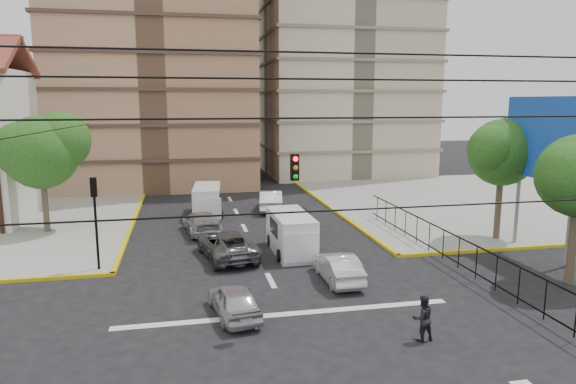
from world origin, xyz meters
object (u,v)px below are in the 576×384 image
object	(u,v)px
traffic_light_nw	(95,208)
van_left_lane	(207,202)
car_silver_front_left	(234,300)
pedestrian_crosswalk	(423,318)
car_white_front_right	(338,267)
van_right_lane	(292,235)

from	to	relation	value
traffic_light_nw	van_left_lane	bearing A→B (deg)	63.35
van_left_lane	car_silver_front_left	size ratio (longest dim) A/B	1.32
pedestrian_crosswalk	van_left_lane	bearing A→B (deg)	-79.78
car_white_front_right	van_right_lane	bearing A→B (deg)	-76.08
car_silver_front_left	van_left_lane	bearing A→B (deg)	-98.03
traffic_light_nw	car_silver_front_left	size ratio (longest dim) A/B	1.21
van_right_lane	pedestrian_crosswalk	size ratio (longest dim) A/B	2.98
van_left_lane	car_white_front_right	bearing A→B (deg)	-65.96
van_right_lane	car_silver_front_left	size ratio (longest dim) A/B	1.31
car_white_front_right	pedestrian_crosswalk	xyz separation A→B (m)	(1.08, -6.17, 0.15)
traffic_light_nw	car_white_front_right	bearing A→B (deg)	-17.86
van_right_lane	car_silver_front_left	distance (m)	8.33
van_left_lane	pedestrian_crosswalk	xyz separation A→B (m)	(6.16, -20.95, -0.22)
van_left_lane	car_white_front_right	world-z (taller)	van_left_lane
van_right_lane	van_left_lane	bearing A→B (deg)	110.04
van_left_lane	pedestrian_crosswalk	bearing A→B (deg)	-68.54
van_left_lane	pedestrian_crosswalk	size ratio (longest dim) A/B	3.00
van_left_lane	van_right_lane	bearing A→B (deg)	-63.98
traffic_light_nw	car_silver_front_left	distance (m)	8.95
car_white_front_right	pedestrian_crosswalk	world-z (taller)	pedestrian_crosswalk
car_silver_front_left	van_right_lane	bearing A→B (deg)	-125.64
van_left_lane	car_silver_front_left	distance (m)	17.66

